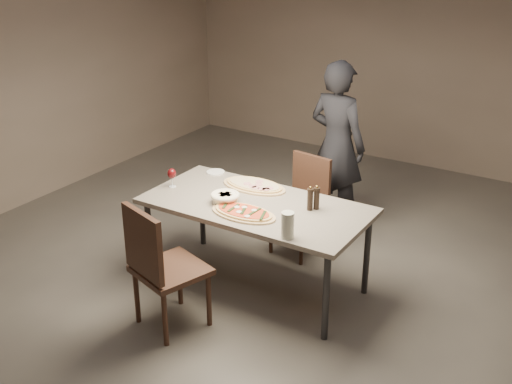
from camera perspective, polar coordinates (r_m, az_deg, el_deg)
The scene contains 14 objects.
room at distance 4.87m, azimuth 0.00°, elevation 5.96°, with size 7.00×7.00×7.00m.
dining_table at distance 5.13m, azimuth 0.00°, elevation -1.61°, with size 1.80×0.90×0.75m.
zucchini_pizza at distance 4.91m, azimuth -1.11°, elevation -1.83°, with size 0.55×0.30×0.05m.
ham_pizza at distance 5.41m, azimuth -0.16°, elevation 0.59°, with size 0.58×0.32×0.04m.
bread_basket at distance 5.10m, azimuth -2.76°, elevation -0.47°, with size 0.23×0.23×0.08m.
oil_dish at distance 5.03m, azimuth -1.99°, elevation -1.31°, with size 0.13×0.13×0.01m.
pepper_mill_left at distance 5.00m, azimuth 5.41°, elevation -0.52°, with size 0.05×0.05×0.20m.
pepper_mill_right at distance 4.97m, azimuth 4.83°, elevation -0.61°, with size 0.05×0.05×0.20m.
carafe at distance 4.54m, azimuth 2.82°, elevation -2.95°, with size 0.09×0.09×0.19m.
wine_glass at distance 5.42m, azimuth -7.50°, elevation 1.58°, with size 0.07×0.07×0.17m.
side_plate at distance 5.73m, azimuth -3.62°, elevation 1.78°, with size 0.16×0.16×0.01m.
chair_near at distance 4.69m, azimuth -8.60°, elevation -6.22°, with size 0.59×0.59×1.00m.
chair_far at distance 5.82m, azimuth 4.28°, elevation -0.62°, with size 0.48×0.48×0.89m.
diner at distance 6.24m, azimuth 7.21°, elevation 4.16°, with size 0.60×0.40×1.66m, color black.
Camera 1 is at (2.46, -3.95, 2.84)m, focal length 45.00 mm.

